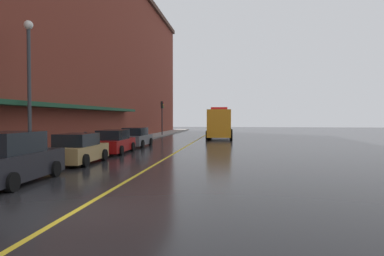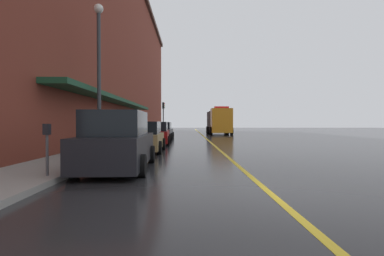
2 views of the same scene
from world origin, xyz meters
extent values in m
plane|color=#232326|center=(0.00, 25.00, 0.00)|extent=(112.00, 112.00, 0.00)
cube|color=gray|center=(-6.20, 25.00, 0.07)|extent=(2.40, 70.00, 0.15)
cube|color=gold|center=(0.00, 25.00, 0.00)|extent=(0.16, 70.00, 0.01)
cube|color=maroon|center=(-13.15, 24.00, 9.11)|extent=(11.50, 64.00, 18.21)
cube|color=#19472D|center=(-6.85, 16.00, 3.10)|extent=(1.20, 22.40, 0.24)
cube|color=black|center=(-4.01, 3.34, 0.64)|extent=(1.99, 4.79, 0.93)
cube|color=black|center=(-4.00, 3.10, 1.49)|extent=(1.74, 2.65, 0.76)
cylinder|color=black|center=(-4.99, 4.77, 0.32)|extent=(0.24, 0.65, 0.64)
cylinder|color=black|center=(-3.13, 4.84, 0.32)|extent=(0.24, 0.65, 0.64)
cylinder|color=black|center=(-4.89, 1.84, 0.32)|extent=(0.24, 0.65, 0.64)
cylinder|color=black|center=(-3.03, 1.90, 0.32)|extent=(0.24, 0.65, 0.64)
cube|color=#A5844C|center=(-4.01, 8.91, 0.56)|extent=(1.81, 4.16, 0.76)
cube|color=black|center=(-4.01, 8.71, 1.25)|extent=(1.61, 2.30, 0.63)
cylinder|color=black|center=(-4.91, 10.19, 0.32)|extent=(0.23, 0.64, 0.64)
cylinder|color=black|center=(-3.14, 10.21, 0.32)|extent=(0.23, 0.64, 0.64)
cylinder|color=black|center=(-4.88, 7.62, 0.32)|extent=(0.23, 0.64, 0.64)
cylinder|color=black|center=(-3.11, 7.64, 0.32)|extent=(0.23, 0.64, 0.64)
cube|color=maroon|center=(-3.98, 14.25, 0.56)|extent=(1.90, 4.74, 0.76)
cube|color=black|center=(-3.97, 14.01, 1.25)|extent=(1.65, 2.63, 0.62)
cylinder|color=black|center=(-4.90, 15.66, 0.32)|extent=(0.24, 0.65, 0.64)
cylinder|color=black|center=(-3.16, 15.73, 0.32)|extent=(0.24, 0.65, 0.64)
cylinder|color=black|center=(-4.79, 12.77, 0.32)|extent=(0.24, 0.65, 0.64)
cylinder|color=black|center=(-3.05, 12.83, 0.32)|extent=(0.24, 0.65, 0.64)
cube|color=#595B60|center=(-4.05, 19.76, 0.56)|extent=(1.76, 4.28, 0.76)
cube|color=black|center=(-4.05, 19.55, 1.25)|extent=(1.57, 2.36, 0.62)
cylinder|color=black|center=(-4.91, 21.09, 0.32)|extent=(0.23, 0.64, 0.64)
cylinder|color=black|center=(-3.16, 21.08, 0.32)|extent=(0.23, 0.64, 0.64)
cylinder|color=black|center=(-4.93, 18.45, 0.32)|extent=(0.23, 0.64, 0.64)
cylinder|color=black|center=(-3.19, 18.43, 0.32)|extent=(0.23, 0.64, 0.64)
cube|color=orange|center=(2.32, 28.90, 1.76)|extent=(2.50, 2.16, 2.92)
cube|color=#3F3F42|center=(2.28, 32.85, 1.64)|extent=(2.54, 5.20, 2.69)
cube|color=red|center=(2.32, 28.90, 3.34)|extent=(1.74, 0.62, 0.24)
cylinder|color=black|center=(3.58, 28.99, 0.50)|extent=(0.31, 1.00, 1.00)
cylinder|color=black|center=(1.07, 28.96, 0.50)|extent=(0.31, 1.00, 1.00)
cylinder|color=black|center=(3.54, 32.22, 0.50)|extent=(0.31, 1.00, 1.00)
cylinder|color=black|center=(1.03, 32.19, 0.50)|extent=(0.31, 1.00, 1.00)
cylinder|color=black|center=(3.51, 34.31, 0.50)|extent=(0.31, 1.00, 1.00)
cylinder|color=black|center=(1.00, 34.28, 0.50)|extent=(0.31, 1.00, 1.00)
cylinder|color=#4C4C51|center=(-5.35, 1.33, 0.68)|extent=(0.07, 0.07, 1.05)
cube|color=black|center=(-5.35, 1.33, 1.34)|extent=(0.14, 0.18, 0.28)
cylinder|color=#4C4C51|center=(-5.35, 16.00, 0.68)|extent=(0.07, 0.07, 1.05)
cube|color=black|center=(-5.35, 16.00, 1.34)|extent=(0.14, 0.18, 0.28)
cylinder|color=#4C4C51|center=(-5.35, 12.79, 0.68)|extent=(0.07, 0.07, 1.05)
cube|color=black|center=(-5.35, 12.79, 1.34)|extent=(0.14, 0.18, 0.28)
cylinder|color=#33383D|center=(-5.95, 7.70, 3.40)|extent=(0.18, 0.18, 6.50)
sphere|color=white|center=(-5.95, 7.70, 6.87)|extent=(0.44, 0.44, 0.44)
cylinder|color=#232326|center=(-5.30, 36.11, 1.85)|extent=(0.14, 0.14, 3.40)
cube|color=black|center=(-5.30, 36.11, 4.00)|extent=(0.28, 0.36, 0.90)
sphere|color=red|center=(-5.14, 36.11, 4.30)|extent=(0.16, 0.16, 0.16)
sphere|color=gold|center=(-5.14, 36.11, 4.00)|extent=(0.16, 0.16, 0.16)
sphere|color=green|center=(-5.14, 36.11, 3.70)|extent=(0.16, 0.16, 0.16)
camera|label=1|loc=(4.04, -8.60, 2.38)|focal=33.35mm
camera|label=2|loc=(-1.76, -6.11, 1.51)|focal=27.19mm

